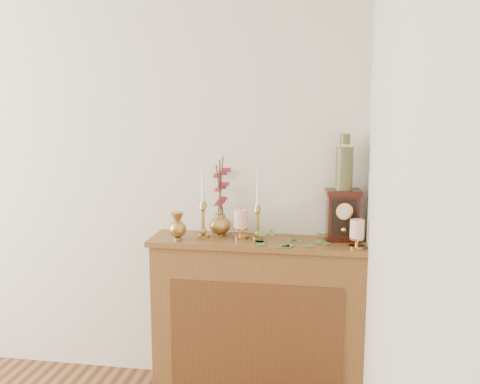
% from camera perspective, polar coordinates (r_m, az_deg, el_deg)
% --- Properties ---
extents(console_shelf, '(1.24, 0.34, 0.93)m').
position_cam_1_polar(console_shelf, '(3.34, 1.86, -13.05)').
color(console_shelf, brown).
rests_on(console_shelf, ground).
extents(candlestick_left, '(0.07, 0.07, 0.44)m').
position_cam_1_polar(candlestick_left, '(3.20, -3.78, -2.16)').
color(candlestick_left, '#B49848').
rests_on(candlestick_left, console_shelf).
extents(candlestick_center, '(0.07, 0.07, 0.41)m').
position_cam_1_polar(candlestick_center, '(3.17, 1.79, -2.45)').
color(candlestick_center, '#B49848').
rests_on(candlestick_center, console_shelf).
extents(bud_vase, '(0.10, 0.10, 0.16)m').
position_cam_1_polar(bud_vase, '(3.17, -6.38, -3.51)').
color(bud_vase, '#B49848').
rests_on(bud_vase, console_shelf).
extents(ginger_jar, '(0.19, 0.20, 0.47)m').
position_cam_1_polar(ginger_jar, '(3.28, -1.90, -0.70)').
color(ginger_jar, '#B49848').
rests_on(ginger_jar, console_shelf).
extents(pillar_candle_left, '(0.09, 0.09, 0.18)m').
position_cam_1_polar(pillar_candle_left, '(3.19, 0.08, -3.11)').
color(pillar_candle_left, '#B78540').
rests_on(pillar_candle_left, console_shelf).
extents(pillar_candle_right, '(0.09, 0.09, 0.17)m').
position_cam_1_polar(pillar_candle_right, '(3.05, 11.80, -4.04)').
color(pillar_candle_right, '#B78540').
rests_on(pillar_candle_right, console_shelf).
extents(ivy_garland, '(0.46, 0.16, 0.08)m').
position_cam_1_polar(ivy_garland, '(3.08, 4.39, -5.13)').
color(ivy_garland, '#43762D').
rests_on(ivy_garland, console_shelf).
extents(mantel_clock, '(0.21, 0.16, 0.29)m').
position_cam_1_polar(mantel_clock, '(3.19, 10.40, -2.36)').
color(mantel_clock, '#35120A').
rests_on(mantel_clock, console_shelf).
extents(ceramic_vase, '(0.10, 0.10, 0.31)m').
position_cam_1_polar(ceramic_vase, '(3.15, 10.55, 2.73)').
color(ceramic_vase, '#183125').
rests_on(ceramic_vase, mantel_clock).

